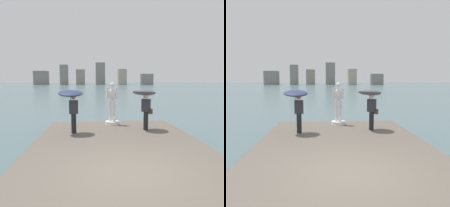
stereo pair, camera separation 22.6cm
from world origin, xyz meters
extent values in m
plane|color=#4C666B|center=(0.00, 40.00, 0.00)|extent=(400.00, 400.00, 0.00)
cube|color=#60564C|center=(0.00, 2.20, 0.20)|extent=(6.45, 10.40, 0.40)
cylinder|color=white|center=(0.02, 6.44, 0.49)|extent=(0.75, 0.75, 0.18)
cylinder|color=white|center=(-0.08, 6.44, 1.12)|extent=(0.15, 0.15, 1.09)
cylinder|color=white|center=(0.12, 6.44, 1.12)|extent=(0.15, 0.15, 1.09)
ellipsoid|color=white|center=(0.02, 6.44, 2.00)|extent=(0.38, 0.26, 0.67)
sphere|color=white|center=(0.02, 6.44, 2.52)|extent=(0.24, 0.24, 0.24)
cylinder|color=white|center=(-0.22, 6.44, 2.07)|extent=(0.10, 0.10, 0.62)
cylinder|color=white|center=(0.26, 6.44, 2.07)|extent=(0.10, 0.10, 0.62)
cylinder|color=black|center=(-1.84, 4.54, 0.84)|extent=(0.22, 0.22, 0.88)
cube|color=#2D2D38|center=(-1.84, 4.54, 1.58)|extent=(0.42, 0.31, 0.60)
sphere|color=#A87A5B|center=(-1.84, 4.54, 2.02)|extent=(0.21, 0.21, 0.21)
cylinder|color=#262626|center=(-1.96, 4.56, 1.88)|extent=(0.02, 0.02, 0.50)
ellipsoid|color=navy|center=(-1.96, 4.56, 2.18)|extent=(1.25, 1.27, 0.38)
cylinder|color=black|center=(1.53, 4.99, 0.84)|extent=(0.22, 0.22, 0.88)
cube|color=#2D2D38|center=(1.53, 4.99, 1.58)|extent=(0.45, 0.41, 0.60)
sphere|color=beige|center=(1.53, 4.99, 2.02)|extent=(0.21, 0.21, 0.21)
cylinder|color=#262626|center=(1.45, 5.09, 1.87)|extent=(0.02, 0.02, 0.48)
ellipsoid|color=#4C4C56|center=(1.45, 5.09, 2.18)|extent=(1.52, 1.53, 0.38)
cube|color=#513323|center=(1.72, 4.88, 1.30)|extent=(0.21, 0.18, 0.24)
cube|color=gray|center=(-31.97, 131.57, 3.91)|extent=(7.53, 7.12, 7.81)
cube|color=gray|center=(-18.34, 126.95, 5.55)|extent=(4.19, 4.34, 11.10)
cube|color=gray|center=(-9.32, 129.50, 4.32)|extent=(4.85, 4.38, 8.63)
cube|color=gray|center=(2.06, 131.53, 6.34)|extent=(5.43, 4.77, 12.68)
cube|color=#A89989|center=(14.11, 124.83, 4.34)|extent=(4.42, 7.81, 8.68)
cube|color=gray|center=(28.52, 126.43, 3.07)|extent=(6.87, 4.15, 6.15)
camera|label=1|loc=(-0.86, -5.80, 2.78)|focal=37.32mm
camera|label=2|loc=(-0.63, -5.81, 2.78)|focal=37.32mm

